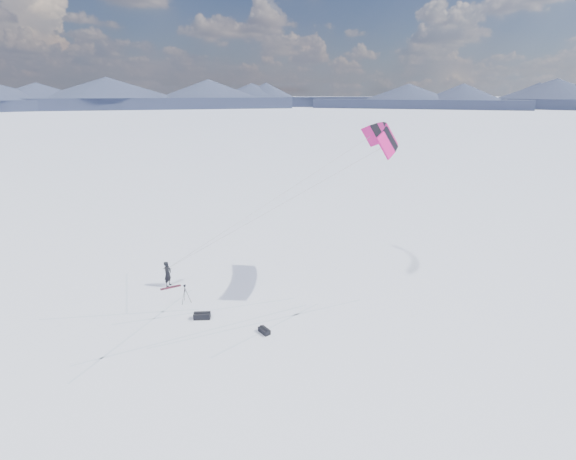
# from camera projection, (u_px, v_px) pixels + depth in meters

# --- Properties ---
(ground) EXTENTS (1800.00, 1800.00, 0.00)m
(ground) POSITION_uv_depth(u_px,v_px,m) (180.00, 319.00, 23.70)
(ground) COLOR white
(horizon_hills) EXTENTS (704.47, 706.88, 11.00)m
(horizon_hills) POSITION_uv_depth(u_px,v_px,m) (173.00, 237.00, 22.12)
(horizon_hills) COLOR #20273B
(horizon_hills) RESTS_ON ground
(snow_tracks) EXTENTS (17.62, 10.25, 0.01)m
(snow_tracks) POSITION_uv_depth(u_px,v_px,m) (186.00, 319.00, 23.67)
(snow_tracks) COLOR silver
(snow_tracks) RESTS_ON ground
(snowkiter) EXTENTS (0.51, 0.69, 1.72)m
(snowkiter) POSITION_uv_depth(u_px,v_px,m) (169.00, 286.00, 27.72)
(snowkiter) COLOR black
(snowkiter) RESTS_ON ground
(snowboard) EXTENTS (1.24, 0.97, 0.04)m
(snowboard) POSITION_uv_depth(u_px,v_px,m) (171.00, 287.00, 27.44)
(snowboard) COLOR maroon
(snowboard) RESTS_ON ground
(tripod) EXTENTS (0.55, 0.60, 1.20)m
(tripod) POSITION_uv_depth(u_px,v_px,m) (185.00, 291.00, 25.26)
(tripod) COLOR black
(tripod) RESTS_ON ground
(gear_bag_a) EXTENTS (0.99, 0.58, 0.42)m
(gear_bag_a) POSITION_uv_depth(u_px,v_px,m) (202.00, 316.00, 23.66)
(gear_bag_a) COLOR black
(gear_bag_a) RESTS_ON ground
(gear_bag_b) EXTENTS (0.75, 0.76, 0.33)m
(gear_bag_b) POSITION_uv_depth(u_px,v_px,m) (264.00, 331.00, 22.27)
(gear_bag_b) COLOR black
(gear_bag_b) RESTS_ON ground
(power_kite) EXTENTS (14.54, 5.53, 9.36)m
(power_kite) POSITION_uv_depth(u_px,v_px,m) (382.00, 137.00, 24.35)
(power_kite) COLOR #C8116B
(power_kite) RESTS_ON ground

